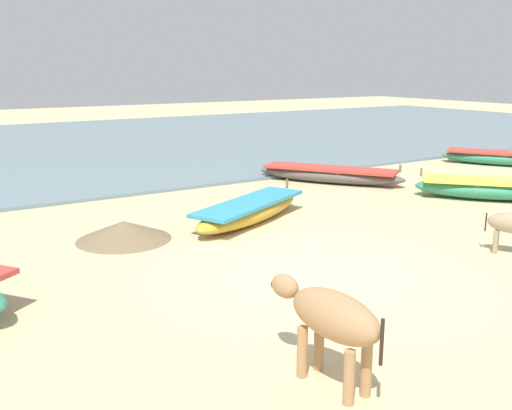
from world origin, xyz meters
name	(u,v)px	position (x,y,z in m)	size (l,w,h in m)	color
ground	(315,274)	(0.00, 0.00, 0.00)	(80.00, 80.00, 0.00)	#CCB789
sea_water	(53,147)	(0.00, 16.69, 0.04)	(60.00, 20.00, 0.08)	slate
fishing_boat_3	(486,188)	(6.64, 1.92, 0.26)	(2.92, 3.09, 0.68)	#338C66
fishing_boat_4	(330,174)	(4.76, 5.47, 0.23)	(3.02, 3.86, 0.62)	#5B5651
fishing_boat_5	(250,211)	(0.76, 3.15, 0.24)	(3.47, 2.28, 0.62)	gold
fishing_boat_6	(497,157)	(11.21, 4.88, 0.24)	(2.55, 3.40, 0.63)	#338C66
cow_adult_tan	(331,317)	(-1.81, -2.53, 0.71)	(0.56, 1.53, 0.99)	tan
debris_pile_0	(124,230)	(-1.85, 3.31, 0.18)	(1.73, 1.73, 0.35)	#7A6647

